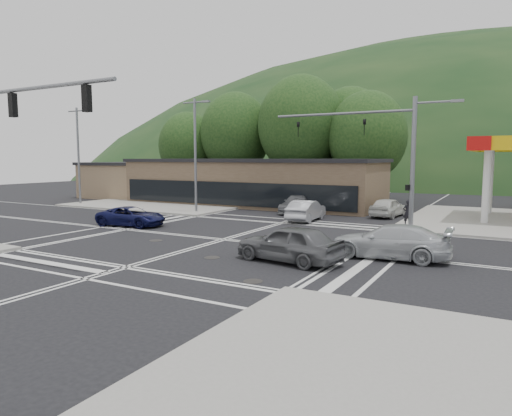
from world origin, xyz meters
The scene contains 20 objects.
ground centered at (0.00, 0.00, 0.00)m, with size 120.00×120.00×0.00m, color black.
sidewalk_nw centered at (-15.00, 15.00, 0.07)m, with size 16.00×16.00×0.15m, color gray.
commercial_row centered at (-8.00, 17.00, 2.00)m, with size 24.00×8.00×4.00m, color brown.
commercial_nw centered at (-24.00, 17.00, 1.80)m, with size 8.00×7.00×3.60m, color #846B4F.
hill_north centered at (0.00, 90.00, 0.00)m, with size 252.00×126.00×140.00m, color #183619.
tree_n_a centered at (-14.00, 24.00, 7.14)m, with size 8.00×8.00×11.75m.
tree_n_b centered at (-6.00, 24.00, 7.79)m, with size 9.00×9.00×12.98m.
tree_n_c centered at (1.00, 24.00, 6.49)m, with size 7.60×7.60×10.87m.
tree_n_d centered at (-20.00, 23.00, 5.84)m, with size 6.80×6.80×9.76m.
tree_n_e centered at (-2.00, 28.00, 7.14)m, with size 8.40×8.40×11.98m.
streetlight_nw centered at (-8.44, 9.00, 5.05)m, with size 2.50×0.25×9.00m.
streetlight_w centered at (-21.94, 9.00, 5.05)m, with size 2.50×0.25×9.00m.
signal_mast_ne centered at (6.95, 8.20, 5.07)m, with size 11.65×0.30×8.00m.
car_blue_west centered at (-7.94, 1.26, 0.62)m, with size 2.07×4.49×1.25m, color #0D103C.
car_grey_center centered at (5.32, -3.07, 0.80)m, with size 1.88×4.67×1.59m, color #57585B.
car_silver_east centered at (8.86, -0.30, 0.75)m, with size 2.09×5.15×1.49m, color silver.
car_queue_a centered at (1.00, 9.00, 0.73)m, with size 1.54×4.42×1.46m, color #A0A2A7.
car_queue_b centered at (5.50, 14.00, 0.72)m, with size 1.70×4.23×1.44m, color silver.
car_northbound centered at (-1.38, 13.05, 0.74)m, with size 2.07×5.09×1.48m, color slate.
pedestrian centered at (7.82, 9.13, 0.96)m, with size 0.59×0.39×1.62m, color black.
Camera 1 is at (13.32, -20.33, 4.39)m, focal length 32.00 mm.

